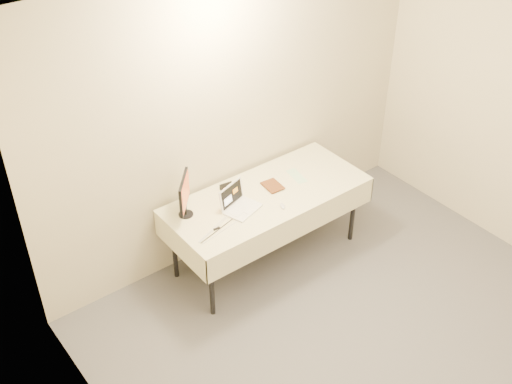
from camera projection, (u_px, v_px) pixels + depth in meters
back_wall at (236, 113)px, 5.63m from camera, size 4.00×0.10×2.70m
table at (267, 199)px, 5.73m from camera, size 1.86×0.81×0.74m
laptop at (238, 203)px, 5.49m from camera, size 0.37×0.33×0.21m
monitor at (184, 194)px, 5.32m from camera, size 0.26×0.29×0.37m
book at (266, 180)px, 5.69m from camera, size 0.15×0.03×0.20m
alarm_clock at (227, 187)px, 5.74m from camera, size 0.13×0.07×0.05m
clicker at (283, 206)px, 5.53m from camera, size 0.07×0.10×0.02m
paper_form at (297, 176)px, 5.92m from camera, size 0.14×0.26×0.00m
usb_dongle at (217, 229)px, 5.29m from camera, size 0.06×0.02×0.01m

